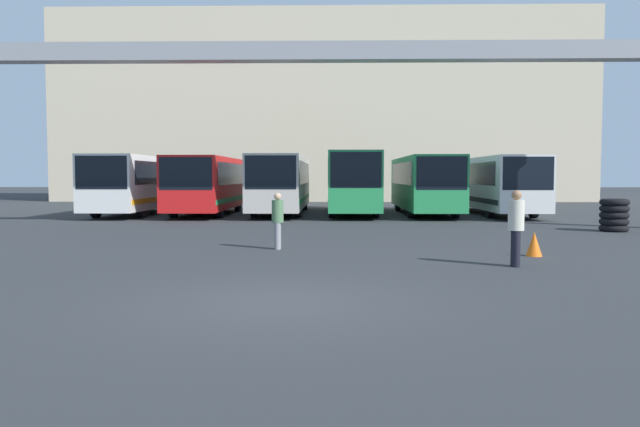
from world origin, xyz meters
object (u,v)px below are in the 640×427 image
Objects in this scene: bus_slot_3 at (352,179)px; tire_stack at (614,215)px; pedestrian_mid_right at (278,219)px; bus_slot_1 at (208,182)px; traffic_cone at (534,244)px; bus_slot_2 at (282,181)px; pedestrian_near_right at (516,226)px; bus_slot_0 at (136,181)px; bus_slot_4 at (424,182)px; bus_slot_5 at (495,182)px.

bus_slot_3 reaches higher than tire_stack.
bus_slot_1 is at bearing -161.78° from pedestrian_mid_right.
bus_slot_1 is 6.36× the size of pedestrian_mid_right.
traffic_cone is (6.68, -1.36, -0.53)m from pedestrian_mid_right.
traffic_cone is at bearing -126.04° from tire_stack.
pedestrian_near_right is (6.93, -19.81, -0.85)m from bus_slot_2.
bus_slot_0 is 6.36× the size of pedestrian_mid_right.
bus_slot_5 is (3.81, 0.32, -0.01)m from bus_slot_4.
tire_stack is (20.77, -9.68, -1.16)m from bus_slot_0.
bus_slot_2 reaches higher than pedestrian_mid_right.
bus_slot_0 is at bearing -179.96° from bus_slot_1.
bus_slot_3 is 19.67m from pedestrian_near_right.
pedestrian_mid_right is 1.31× the size of tire_stack.
pedestrian_near_right is at bearing -124.64° from tire_stack.
bus_slot_4 is (11.43, 0.38, 0.02)m from bus_slot_1.
bus_slot_2 reaches higher than tire_stack.
bus_slot_1 is at bearing -178.08° from bus_slot_4.
bus_slot_4 reaches higher than tire_stack.
pedestrian_mid_right is 13.23m from tire_stack.
bus_slot_4 is at bearing -175.20° from bus_slot_5.
bus_slot_0 is at bearing -135.51° from pedestrian_near_right.
bus_slot_5 is 19.14m from pedestrian_mid_right.
tire_stack is (9.34, -10.40, -1.25)m from bus_slot_3.
bus_slot_0 is 0.88× the size of bus_slot_5.
bus_slot_4 reaches higher than bus_slot_5.
bus_slot_2 reaches higher than bus_slot_1.
bus_slot_2 is 7.11× the size of pedestrian_near_right.
bus_slot_4 is 6.85× the size of pedestrian_mid_right.
bus_slot_3 reaches higher than bus_slot_5.
bus_slot_2 reaches higher than traffic_cone.
bus_slot_3 is 18.11m from traffic_cone.
bus_slot_0 is 11.45m from bus_slot_3.
traffic_cone is 0.52× the size of tire_stack.
bus_slot_5 is at bearing 78.73° from traffic_cone.
bus_slot_5 is (7.62, -0.02, -0.12)m from bus_slot_3.
bus_slot_0 is 0.87× the size of bus_slot_3.
bus_slot_1 is 8.35× the size of tire_stack.
bus_slot_2 is 1.07× the size of bus_slot_3.
bus_slot_5 is at bearing -2.13° from bus_slot_2.
bus_slot_3 reaches higher than pedestrian_mid_right.
pedestrian_near_right reaches higher than pedestrian_mid_right.
pedestrian_near_right is (14.55, -18.68, -0.84)m from bus_slot_0.
tire_stack reaches higher than traffic_cone.
bus_slot_5 is 10.59m from tire_stack.
bus_slot_0 is 23.69m from pedestrian_near_right.
bus_slot_4 reaches higher than pedestrian_near_right.
bus_slot_1 is 0.82× the size of bus_slot_2.
bus_slot_3 is at bearing 174.97° from bus_slot_4.
bus_slot_5 reaches higher than traffic_cone.
pedestrian_mid_right is at bearing -122.16° from bus_slot_5.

